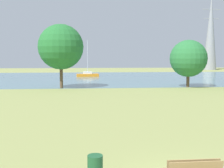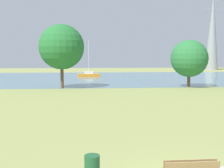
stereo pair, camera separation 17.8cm
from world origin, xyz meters
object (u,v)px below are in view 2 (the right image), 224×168
at_px(tree_east_far, 62,47).
at_px(tree_west_near, 189,58).
at_px(litter_bin, 92,166).
at_px(electricity_pylon, 212,32).
at_px(sailboat_orange, 89,74).

xyz_separation_m(tree_east_far, tree_west_near, (17.99, -0.33, -1.59)).
height_order(litter_bin, tree_west_near, tree_west_near).
distance_m(tree_west_near, electricity_pylon, 59.54).
distance_m(sailboat_orange, electricity_pylon, 52.01).
xyz_separation_m(sailboat_orange, electricity_pylon, (41.22, 29.31, 12.09)).
relative_size(sailboat_orange, tree_west_near, 1.18).
height_order(litter_bin, sailboat_orange, sailboat_orange).
relative_size(tree_west_near, electricity_pylon, 0.27).
height_order(litter_bin, tree_east_far, tree_east_far).
xyz_separation_m(litter_bin, sailboat_orange, (-0.01, 52.14, 0.08)).
bearing_deg(litter_bin, sailboat_orange, 90.01).
relative_size(litter_bin, sailboat_orange, 0.10).
relative_size(litter_bin, tree_east_far, 0.09).
bearing_deg(electricity_pylon, sailboat_orange, -144.59).
bearing_deg(tree_east_far, litter_bin, -82.71).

